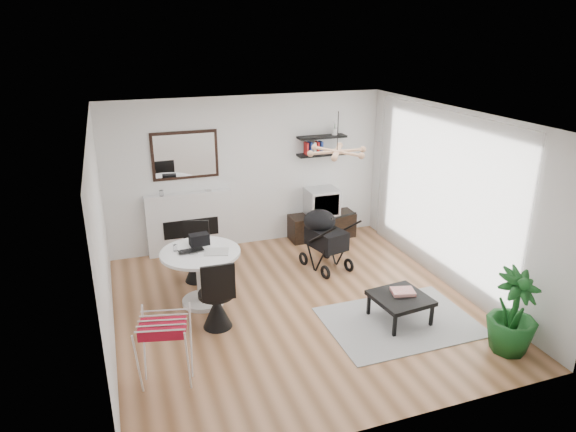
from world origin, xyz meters
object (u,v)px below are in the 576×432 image
object	(u,v)px
fireplace	(190,216)
crt_tv	(322,202)
stroller	(324,241)
drying_rack	(165,350)
tv_console	(322,226)
potted_plant	(513,312)
dining_table	(201,269)
coffee_table	(400,299)

from	to	relation	value
fireplace	crt_tv	xyz separation A→B (m)	(2.43, -0.16, 0.03)
stroller	drying_rack	bearing A→B (deg)	-155.90
tv_console	potted_plant	xyz separation A→B (m)	(0.75, -4.15, 0.30)
drying_rack	tv_console	bearing A→B (deg)	59.21
crt_tv	drying_rack	xyz separation A→B (m)	(-3.29, -3.40, -0.28)
dining_table	tv_console	bearing A→B (deg)	33.76
stroller	dining_table	bearing A→B (deg)	-179.27
fireplace	dining_table	distance (m)	1.90
tv_console	potted_plant	size ratio (longest dim) A/B	1.17
coffee_table	potted_plant	world-z (taller)	potted_plant
stroller	fireplace	bearing A→B (deg)	132.23
crt_tv	fireplace	bearing A→B (deg)	176.36
coffee_table	potted_plant	bearing A→B (deg)	-49.02
crt_tv	coffee_table	bearing A→B (deg)	-92.71
drying_rack	stroller	size ratio (longest dim) A/B	0.78
coffee_table	stroller	bearing A→B (deg)	98.96
fireplace	dining_table	xyz separation A→B (m)	(-0.15, -1.89, -0.14)
drying_rack	potted_plant	world-z (taller)	potted_plant
fireplace	drying_rack	xyz separation A→B (m)	(-0.86, -3.56, -0.24)
tv_console	dining_table	distance (m)	3.15
fireplace	potted_plant	size ratio (longest dim) A/B	2.03
stroller	coffee_table	bearing A→B (deg)	-94.93
fireplace	stroller	distance (m)	2.40
fireplace	dining_table	bearing A→B (deg)	-94.54
tv_console	drying_rack	world-z (taller)	drying_rack
stroller	crt_tv	bearing A→B (deg)	55.31
tv_console	stroller	world-z (taller)	stroller
potted_plant	tv_console	bearing A→B (deg)	100.24
crt_tv	stroller	world-z (taller)	stroller
stroller	potted_plant	size ratio (longest dim) A/B	1.01
drying_rack	crt_tv	bearing A→B (deg)	59.33
tv_console	stroller	xyz separation A→B (m)	(-0.47, -1.18, 0.23)
tv_console	coffee_table	distance (m)	3.10
potted_plant	coffee_table	bearing A→B (deg)	130.98
dining_table	drying_rack	world-z (taller)	drying_rack
coffee_table	drying_rack	bearing A→B (deg)	-174.40
fireplace	stroller	bearing A→B (deg)	-33.89
drying_rack	potted_plant	size ratio (longest dim) A/B	0.79
drying_rack	potted_plant	bearing A→B (deg)	3.04
fireplace	stroller	size ratio (longest dim) A/B	2.01
fireplace	crt_tv	bearing A→B (deg)	-3.64
dining_table	potted_plant	xyz separation A→B (m)	(3.35, -2.41, -0.01)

